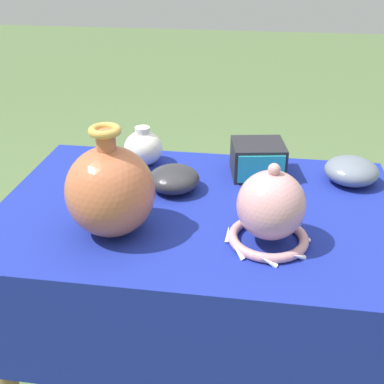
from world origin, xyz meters
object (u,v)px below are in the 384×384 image
vase_tall_bulbous (110,190)px  bowl_shallow_slate (351,171)px  vase_dome_bell (270,211)px  bowl_shallow_charcoal (174,179)px  mosaic_tile_box (258,159)px  jar_round_ivory (143,148)px

vase_tall_bulbous → bowl_shallow_slate: bearing=30.1°
vase_dome_bell → bowl_shallow_charcoal: 0.34m
bowl_shallow_slate → mosaic_tile_box: bearing=177.1°
mosaic_tile_box → jar_round_ivory: jar_round_ivory is taller
vase_tall_bulbous → jar_round_ivory: 0.38m
vase_dome_bell → bowl_shallow_slate: vase_dome_bell is taller
bowl_shallow_charcoal → jar_round_ivory: jar_round_ivory is taller
vase_dome_bell → vase_tall_bulbous: bearing=-179.0°
vase_tall_bulbous → mosaic_tile_box: 0.48m
jar_round_ivory → vase_tall_bulbous: bearing=-87.4°
vase_tall_bulbous → vase_dome_bell: vase_tall_bulbous is taller
bowl_shallow_charcoal → jar_round_ivory: (-0.12, 0.15, 0.02)m
bowl_shallow_charcoal → bowl_shallow_slate: bearing=13.6°
bowl_shallow_slate → jar_round_ivory: bearing=176.4°
mosaic_tile_box → jar_round_ivory: size_ratio=1.41×
vase_tall_bulbous → vase_dome_bell: 0.36m
vase_dome_bell → bowl_shallow_charcoal: size_ratio=1.44×
bowl_shallow_charcoal → vase_tall_bulbous: bearing=-115.0°
vase_dome_bell → mosaic_tile_box: size_ratio=1.20×
vase_tall_bulbous → jar_round_ivory: size_ratio=2.20×
vase_dome_bell → bowl_shallow_charcoal: (-0.25, 0.22, -0.05)m
bowl_shallow_slate → bowl_shallow_charcoal: bearing=-166.4°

